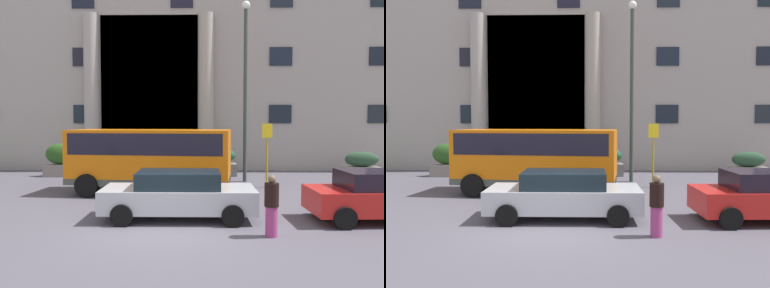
% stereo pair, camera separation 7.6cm
% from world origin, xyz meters
% --- Properties ---
extents(ground_plane, '(80.00, 64.00, 0.12)m').
position_xyz_m(ground_plane, '(0.00, 0.00, -0.06)').
color(ground_plane, '#4F4C56').
extents(office_building_facade, '(42.82, 9.71, 15.05)m').
position_xyz_m(office_building_facade, '(-0.01, 17.48, 7.52)').
color(office_building_facade, '#9E9791').
rests_on(office_building_facade, ground_plane).
extents(orange_minibus, '(6.56, 3.34, 2.56)m').
position_xyz_m(orange_minibus, '(-0.94, 5.50, 1.54)').
color(orange_minibus, orange).
rests_on(orange_minibus, ground_plane).
extents(bus_stop_sign, '(0.44, 0.08, 2.79)m').
position_xyz_m(bus_stop_sign, '(3.95, 6.93, 1.72)').
color(bus_stop_sign, '#9C961E').
rests_on(bus_stop_sign, ground_plane).
extents(hedge_planter_far_east, '(2.00, 0.74, 1.42)m').
position_xyz_m(hedge_planter_far_east, '(-1.92, 10.49, 0.69)').
color(hedge_planter_far_east, slate).
rests_on(hedge_planter_far_east, ground_plane).
extents(hedge_planter_west, '(1.81, 0.75, 1.33)m').
position_xyz_m(hedge_planter_west, '(9.41, 10.30, 0.64)').
color(hedge_planter_west, slate).
rests_on(hedge_planter_west, ground_plane).
extents(hedge_planter_entrance_right, '(1.60, 0.79, 1.73)m').
position_xyz_m(hedge_planter_entrance_right, '(-6.29, 10.35, 0.83)').
color(hedge_planter_entrance_right, gray).
rests_on(hedge_planter_entrance_right, ground_plane).
extents(hedge_planter_entrance_left, '(2.20, 1.00, 1.51)m').
position_xyz_m(hedge_planter_entrance_left, '(1.88, 10.80, 0.73)').
color(hedge_planter_entrance_left, slate).
rests_on(hedge_planter_entrance_left, ground_plane).
extents(parked_coupe_end, '(4.51, 2.07, 1.42)m').
position_xyz_m(parked_coupe_end, '(0.39, 1.26, 0.73)').
color(parked_coupe_end, '#B2B4BD').
rests_on(parked_coupe_end, ground_plane).
extents(parked_estate_mid, '(4.09, 2.17, 1.47)m').
position_xyz_m(parked_estate_mid, '(6.23, 1.08, 0.75)').
color(parked_estate_mid, red).
rests_on(parked_estate_mid, ground_plane).
extents(pedestrian_man_crossing, '(0.36, 0.36, 1.56)m').
position_xyz_m(pedestrian_man_crossing, '(2.81, -0.58, 0.78)').
color(pedestrian_man_crossing, '#95356B').
rests_on(pedestrian_man_crossing, ground_plane).
extents(lamppost_plaza_centre, '(0.40, 0.40, 8.53)m').
position_xyz_m(lamppost_plaza_centre, '(3.19, 8.68, 4.91)').
color(lamppost_plaza_centre, '#353E38').
rests_on(lamppost_plaza_centre, ground_plane).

